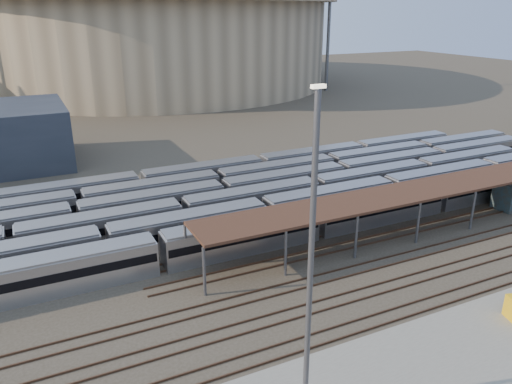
{
  "coord_description": "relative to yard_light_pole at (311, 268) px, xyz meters",
  "views": [
    {
      "loc": [
        -21.29,
        -37.32,
        25.42
      ],
      "look_at": [
        2.46,
        12.0,
        5.08
      ],
      "focal_mm": 35.0,
      "sensor_mm": 36.0,
      "label": 1
    }
  ],
  "objects": [
    {
      "name": "ground",
      "position": [
        7.14,
        15.35,
        -11.03
      ],
      "size": [
        420.0,
        420.0,
        0.0
      ],
      "primitive_type": "plane",
      "color": "#383026",
      "rests_on": "ground"
    },
    {
      "name": "stadium",
      "position": [
        32.14,
        155.35,
        5.44
      ],
      "size": [
        124.0,
        124.0,
        32.5
      ],
      "color": "tan",
      "rests_on": "ground"
    },
    {
      "name": "floodlight_3",
      "position": [
        -2.86,
        175.35,
        9.62
      ],
      "size": [
        4.0,
        1.0,
        38.4
      ],
      "color": "#55555A",
      "rests_on": "ground"
    },
    {
      "name": "inspection_shed",
      "position": [
        29.14,
        19.35,
        -6.04
      ],
      "size": [
        60.3,
        6.0,
        5.3
      ],
      "color": "#55555A",
      "rests_on": "ground"
    },
    {
      "name": "yard_light_pole",
      "position": [
        0.0,
        0.0,
        0.0
      ],
      "size": [
        0.81,
        0.36,
        21.49
      ],
      "color": "#55555A",
      "rests_on": "apron"
    },
    {
      "name": "floodlight_2",
      "position": [
        77.14,
        115.35,
        9.62
      ],
      "size": [
        4.0,
        1.0,
        38.4
      ],
      "color": "#55555A",
      "rests_on": "ground"
    },
    {
      "name": "empty_tracks",
      "position": [
        7.14,
        10.35,
        -10.94
      ],
      "size": [
        170.0,
        9.62,
        0.18
      ],
      "color": "#4C3323",
      "rests_on": "ground"
    },
    {
      "name": "subway_trains",
      "position": [
        7.79,
        33.85,
        -9.23
      ],
      "size": [
        127.66,
        23.9,
        3.6
      ],
      "color": "silver",
      "rests_on": "ground"
    }
  ]
}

